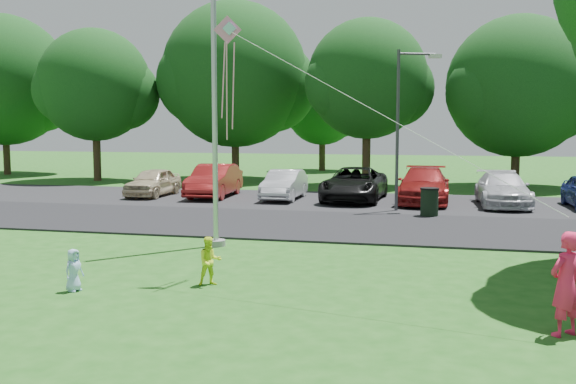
% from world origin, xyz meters
% --- Properties ---
extents(ground, '(120.00, 120.00, 0.00)m').
position_xyz_m(ground, '(0.00, 0.00, 0.00)').
color(ground, '#1C5416').
rests_on(ground, ground).
extents(park_road, '(60.00, 6.00, 0.06)m').
position_xyz_m(park_road, '(0.00, 9.00, 0.03)').
color(park_road, black).
rests_on(park_road, ground).
extents(parking_strip, '(42.00, 7.00, 0.06)m').
position_xyz_m(parking_strip, '(0.00, 15.50, 0.03)').
color(parking_strip, black).
rests_on(parking_strip, ground).
extents(flagpole, '(0.50, 0.50, 10.00)m').
position_xyz_m(flagpole, '(-3.50, 5.00, 4.17)').
color(flagpole, '#B7BABF').
rests_on(flagpole, ground).
extents(street_lamp, '(1.58, 0.78, 5.94)m').
position_xyz_m(street_lamp, '(0.91, 13.03, 3.57)').
color(street_lamp, '#3F3F44').
rests_on(street_lamp, ground).
extents(trash_can, '(0.65, 0.65, 1.04)m').
position_xyz_m(trash_can, '(1.92, 11.78, 0.52)').
color(trash_can, black).
rests_on(trash_can, ground).
extents(tree_row, '(64.35, 11.94, 10.88)m').
position_xyz_m(tree_row, '(1.59, 24.23, 5.71)').
color(tree_row, '#332316').
rests_on(tree_row, ground).
extents(horizon_trees, '(77.46, 7.20, 7.02)m').
position_xyz_m(horizon_trees, '(4.06, 33.88, 4.30)').
color(horizon_trees, '#332316').
rests_on(horizon_trees, ground).
extents(parked_cars, '(22.49, 5.25, 1.44)m').
position_xyz_m(parked_cars, '(1.06, 15.50, 0.74)').
color(parked_cars, '#C6B793').
rests_on(parked_cars, ground).
extents(woman, '(0.70, 0.68, 1.61)m').
position_xyz_m(woman, '(4.18, -0.71, 0.81)').
color(woman, '#F62055').
rests_on(woman, ground).
extents(child_yellow, '(0.60, 0.57, 0.98)m').
position_xyz_m(child_yellow, '(-2.17, 0.96, 0.49)').
color(child_yellow, '#DFF927').
rests_on(child_yellow, ground).
extents(child_blue, '(0.37, 0.47, 0.83)m').
position_xyz_m(child_blue, '(-4.57, -0.09, 0.41)').
color(child_blue, '#A6CBFF').
rests_on(child_blue, ground).
extents(kite, '(6.50, 2.77, 3.62)m').
position_xyz_m(kite, '(-1.85, 1.72, 4.63)').
color(kite, pink).
rests_on(kite, ground).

